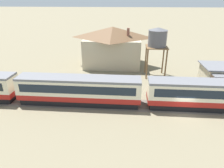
% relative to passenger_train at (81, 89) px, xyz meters
% --- Properties ---
extents(ground_plane, '(600.00, 600.00, 0.00)m').
position_rel_passenger_train_xyz_m(ground_plane, '(14.45, -1.69, -2.30)').
color(ground_plane, '#7A7056').
extents(passenger_train, '(92.98, 3.14, 4.15)m').
position_rel_passenger_train_xyz_m(passenger_train, '(0.00, 0.00, 0.00)').
color(passenger_train, '#AD1E19').
rests_on(passenger_train, ground_plane).
extents(railway_track, '(144.79, 3.60, 0.04)m').
position_rel_passenger_train_xyz_m(railway_track, '(10.12, -0.00, -2.29)').
color(railway_track, '#665B51').
rests_on(railway_track, ground_plane).
extents(station_house_brown_roof, '(13.23, 10.07, 8.63)m').
position_rel_passenger_train_xyz_m(station_house_brown_roof, '(3.11, 18.82, 2.16)').
color(station_house_brown_roof, '#BCB293').
rests_on(station_house_brown_roof, ground_plane).
extents(water_tower, '(3.99, 3.99, 9.46)m').
position_rel_passenger_train_xyz_m(water_tower, '(12.02, 12.29, 5.14)').
color(water_tower, brown).
rests_on(water_tower, ground_plane).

